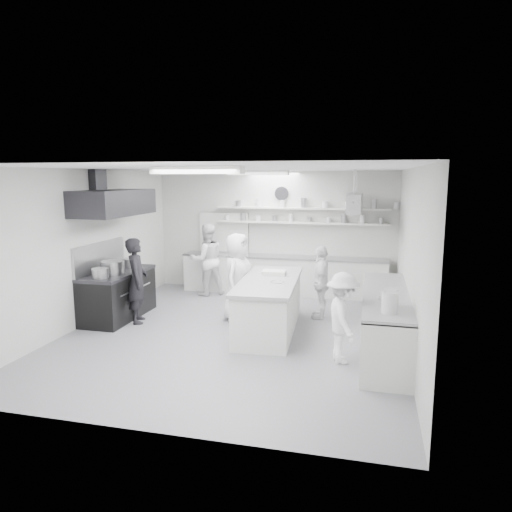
% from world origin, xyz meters
% --- Properties ---
extents(floor, '(6.00, 7.00, 0.02)m').
position_xyz_m(floor, '(0.00, 0.00, -0.01)').
color(floor, gray).
rests_on(floor, ground).
extents(ceiling, '(6.00, 7.00, 0.02)m').
position_xyz_m(ceiling, '(0.00, 0.00, 3.01)').
color(ceiling, white).
rests_on(ceiling, wall_back).
extents(wall_back, '(6.00, 0.04, 3.00)m').
position_xyz_m(wall_back, '(0.00, 3.50, 1.50)').
color(wall_back, silver).
rests_on(wall_back, floor).
extents(wall_front, '(6.00, 0.04, 3.00)m').
position_xyz_m(wall_front, '(0.00, -3.50, 1.50)').
color(wall_front, silver).
rests_on(wall_front, floor).
extents(wall_left, '(0.04, 7.00, 3.00)m').
position_xyz_m(wall_left, '(-3.00, 0.00, 1.50)').
color(wall_left, silver).
rests_on(wall_left, floor).
extents(wall_right, '(0.04, 7.00, 3.00)m').
position_xyz_m(wall_right, '(3.00, 0.00, 1.50)').
color(wall_right, silver).
rests_on(wall_right, floor).
extents(stove, '(0.80, 1.80, 0.90)m').
position_xyz_m(stove, '(-2.60, 0.40, 0.45)').
color(stove, black).
rests_on(stove, floor).
extents(exhaust_hood, '(0.85, 2.00, 0.50)m').
position_xyz_m(exhaust_hood, '(-2.60, 0.40, 2.35)').
color(exhaust_hood, '#29282C').
rests_on(exhaust_hood, wall_left).
extents(back_counter, '(5.00, 0.60, 0.92)m').
position_xyz_m(back_counter, '(0.30, 3.20, 0.46)').
color(back_counter, silver).
rests_on(back_counter, floor).
extents(shelf_lower, '(4.20, 0.26, 0.04)m').
position_xyz_m(shelf_lower, '(0.70, 3.37, 1.75)').
color(shelf_lower, silver).
rests_on(shelf_lower, wall_back).
extents(shelf_upper, '(4.20, 0.26, 0.04)m').
position_xyz_m(shelf_upper, '(0.70, 3.37, 2.10)').
color(shelf_upper, silver).
rests_on(shelf_upper, wall_back).
extents(pass_through_window, '(1.30, 0.04, 1.00)m').
position_xyz_m(pass_through_window, '(-1.30, 3.48, 1.45)').
color(pass_through_window, black).
rests_on(pass_through_window, wall_back).
extents(wall_clock, '(0.32, 0.05, 0.32)m').
position_xyz_m(wall_clock, '(0.20, 3.46, 2.45)').
color(wall_clock, silver).
rests_on(wall_clock, wall_back).
extents(right_counter, '(0.74, 3.30, 0.94)m').
position_xyz_m(right_counter, '(2.65, -0.20, 0.47)').
color(right_counter, silver).
rests_on(right_counter, floor).
extents(pot_rack, '(0.30, 1.60, 0.40)m').
position_xyz_m(pot_rack, '(2.00, 2.40, 2.30)').
color(pot_rack, '#A0A1A2').
rests_on(pot_rack, ceiling).
extents(light_fixture_front, '(1.30, 0.25, 0.10)m').
position_xyz_m(light_fixture_front, '(0.00, -1.80, 2.94)').
color(light_fixture_front, silver).
rests_on(light_fixture_front, ceiling).
extents(light_fixture_rear, '(1.30, 0.25, 0.10)m').
position_xyz_m(light_fixture_rear, '(0.00, 1.80, 2.94)').
color(light_fixture_rear, silver).
rests_on(light_fixture_rear, ceiling).
extents(prep_island, '(1.10, 2.58, 0.93)m').
position_xyz_m(prep_island, '(0.57, 0.33, 0.47)').
color(prep_island, silver).
rests_on(prep_island, floor).
extents(stove_pot, '(0.46, 0.46, 0.30)m').
position_xyz_m(stove_pot, '(-2.60, 0.24, 1.06)').
color(stove_pot, '#A0A1A2').
rests_on(stove_pot, stove).
extents(cook_stove, '(0.61, 0.72, 1.68)m').
position_xyz_m(cook_stove, '(-2.07, 0.23, 0.84)').
color(cook_stove, black).
rests_on(cook_stove, floor).
extents(cook_back, '(1.07, 1.03, 1.75)m').
position_xyz_m(cook_back, '(-1.48, 2.64, 0.87)').
color(cook_back, white).
rests_on(cook_back, floor).
extents(cook_island_left, '(0.63, 0.90, 1.75)m').
position_xyz_m(cook_island_left, '(-0.21, 0.88, 0.88)').
color(cook_island_left, white).
rests_on(cook_island_left, floor).
extents(cook_island_right, '(0.38, 0.88, 1.49)m').
position_xyz_m(cook_island_right, '(1.42, 1.38, 0.74)').
color(cook_island_right, white).
rests_on(cook_island_right, floor).
extents(cook_right, '(0.77, 1.03, 1.42)m').
position_xyz_m(cook_right, '(1.99, -0.89, 0.71)').
color(cook_right, white).
rests_on(cook_right, floor).
extents(bowl_island_a, '(0.26, 0.26, 0.06)m').
position_xyz_m(bowl_island_a, '(0.76, 0.14, 0.96)').
color(bowl_island_a, '#A0A1A2').
rests_on(bowl_island_a, prep_island).
extents(bowl_island_b, '(0.23, 0.23, 0.06)m').
position_xyz_m(bowl_island_b, '(0.80, 0.68, 0.96)').
color(bowl_island_b, silver).
rests_on(bowl_island_b, prep_island).
extents(bowl_right, '(0.28, 0.28, 0.06)m').
position_xyz_m(bowl_right, '(2.61, -0.60, 0.97)').
color(bowl_right, silver).
rests_on(bowl_right, right_counter).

